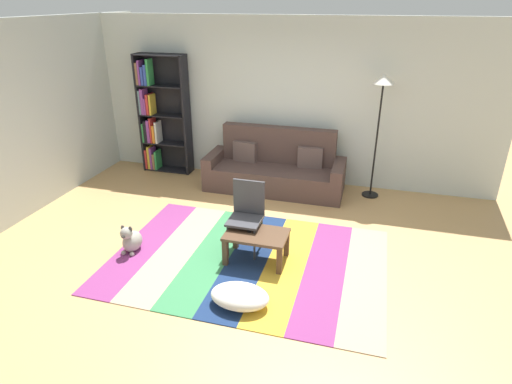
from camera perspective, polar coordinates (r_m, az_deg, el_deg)
The scene contains 12 objects.
ground_plane at distance 5.49m, azimuth -1.44°, elevation -7.84°, with size 14.00×14.00×0.00m, color tan.
back_wall at distance 7.29m, azimuth 4.46°, elevation 11.82°, with size 6.80×0.10×2.70m, color silver.
left_wall at distance 7.23m, azimuth -26.69°, elevation 9.22°, with size 0.10×5.50×2.70m, color silver.
rug at distance 5.31m, azimuth -1.08°, elevation -9.03°, with size 3.28×2.34×0.01m.
couch at distance 7.11m, azimuth 2.58°, elevation 3.00°, with size 2.26×0.80×1.00m.
bookshelf at distance 7.93m, azimuth -12.85°, elevation 9.81°, with size 0.90×0.28×2.08m.
coffee_table at distance 5.15m, azimuth 0.06°, elevation -6.17°, with size 0.74×0.48×0.37m.
pouf at distance 4.57m, azimuth -2.17°, elevation -13.69°, with size 0.62×0.42×0.21m, color white.
dog at distance 5.63m, azimuth -16.26°, elevation -6.15°, with size 0.22×0.35×0.40m.
standing_lamp at distance 6.72m, azimuth 16.40°, elevation 12.15°, with size 0.32×0.32×1.93m.
tv_remote at distance 5.18m, azimuth -1.05°, elevation -4.94°, with size 0.04×0.15×0.02m, color black.
folding_chair at distance 5.30m, azimuth -1.23°, elevation -2.47°, with size 0.40×0.40×0.90m.
Camera 1 is at (1.39, -4.43, 2.93)m, focal length 30.07 mm.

